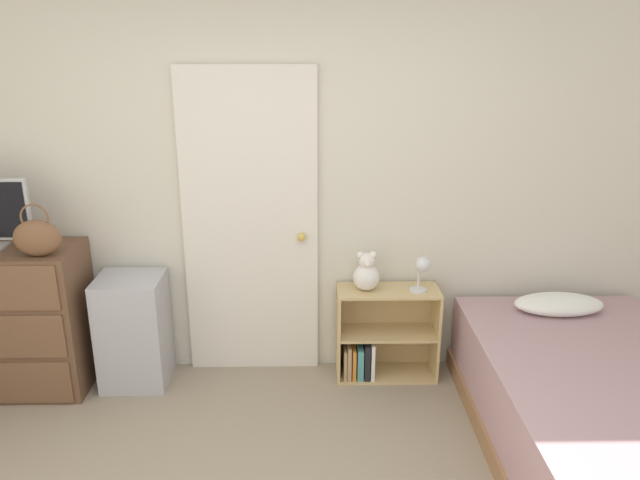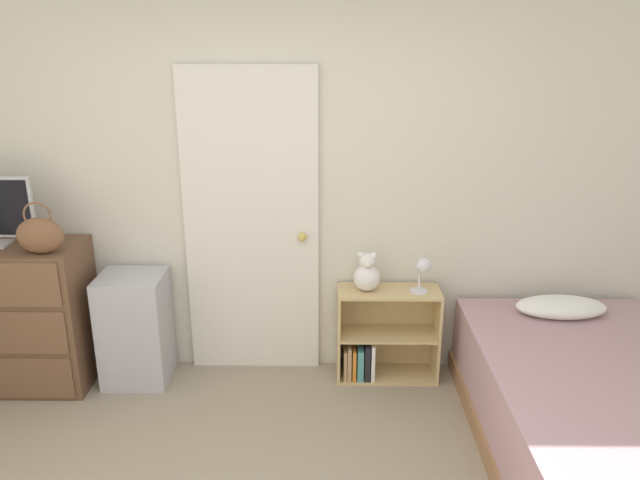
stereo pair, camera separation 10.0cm
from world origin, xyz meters
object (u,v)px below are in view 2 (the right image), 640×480
object	(u,v)px
dresser	(11,316)
storage_bin	(135,328)
bed	(599,413)
teddy_bear	(367,274)
desk_lamp	(423,269)
handbag	(40,235)
bookshelf	(379,340)

from	to	relation	value
dresser	storage_bin	xyz separation A→B (m)	(0.77, 0.05, -0.11)
dresser	bed	distance (m)	3.56
dresser	teddy_bear	bearing A→B (deg)	2.52
storage_bin	desk_lamp	bearing A→B (deg)	0.37
dresser	handbag	xyz separation A→B (m)	(0.33, -0.13, 0.59)
teddy_bear	desk_lamp	xyz separation A→B (m)	(0.35, -0.04, 0.05)
bed	teddy_bear	bearing A→B (deg)	145.99
dresser	handbag	size ratio (longest dim) A/B	3.06
dresser	bed	world-z (taller)	dresser
storage_bin	bed	distance (m)	2.82
desk_lamp	bed	distance (m)	1.27
storage_bin	bookshelf	distance (m)	1.60
storage_bin	handbag	bearing A→B (deg)	-158.40
dresser	teddy_bear	world-z (taller)	dresser
dresser	teddy_bear	distance (m)	2.29
handbag	storage_bin	bearing A→B (deg)	21.60
handbag	bed	distance (m)	3.31
handbag	storage_bin	world-z (taller)	handbag
bed	dresser	bearing A→B (deg)	168.41
bookshelf	teddy_bear	distance (m)	0.48
dresser	bookshelf	xyz separation A→B (m)	(2.37, 0.11, -0.22)
handbag	bookshelf	size ratio (longest dim) A/B	0.48
bookshelf	teddy_bear	world-z (taller)	teddy_bear
dresser	storage_bin	distance (m)	0.78
teddy_bear	bed	distance (m)	1.53
bookshelf	bed	size ratio (longest dim) A/B	0.34
teddy_bear	handbag	bearing A→B (deg)	-173.31
storage_bin	desk_lamp	xyz separation A→B (m)	(1.85, 0.01, 0.42)
storage_bin	bookshelf	bearing A→B (deg)	2.23
handbag	bed	world-z (taller)	handbag
dresser	bookshelf	bearing A→B (deg)	2.67
handbag	bookshelf	bearing A→B (deg)	6.69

